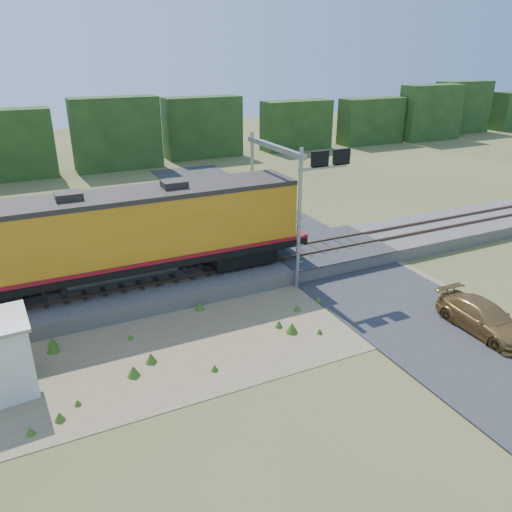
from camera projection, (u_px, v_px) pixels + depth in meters
ground at (267, 330)px, 22.96m from camera, size 140.00×140.00×0.00m
ballast at (219, 273)px, 27.80m from camera, size 70.00×5.00×0.80m
rails at (218, 265)px, 27.61m from camera, size 70.00×1.54×0.16m
dirt_shoulder at (223, 334)px, 22.57m from camera, size 26.00×8.00×0.03m
road at (379, 292)px, 26.36m from camera, size 7.00×66.00×0.86m
tree_line_north at (107, 139)px, 53.38m from camera, size 130.00×3.00×6.50m
weed_clumps at (194, 347)px, 21.64m from camera, size 15.00×6.20×0.56m
locomotive at (112, 236)px, 24.39m from camera, size 20.04×3.06×5.17m
signal_gantry at (287, 177)px, 26.76m from camera, size 2.99×6.20×7.54m
car at (484, 318)px, 22.60m from camera, size 2.02×4.75×1.37m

